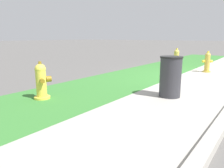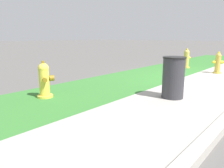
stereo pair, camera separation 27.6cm
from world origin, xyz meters
TOP-DOWN VIEW (x-y plane):
  - ground_plane at (0.00, 0.00)m, footprint 120.00×120.00m
  - sidewalk_pavement at (0.00, 0.00)m, footprint 18.00×1.88m
  - grass_verge at (0.00, 2.04)m, footprint 18.00×2.20m
  - fire_hydrant_by_grass_verge at (-4.21, 2.25)m, footprint 0.37×0.39m
  - fire_hydrant_at_driveway at (1.96, 1.73)m, footprint 0.39×0.36m
  - fire_hydrant_near_corner at (1.34, 0.38)m, footprint 0.33×0.34m
  - trash_bin at (-2.52, 0.19)m, footprint 0.46×0.46m

SIDE VIEW (x-z plane):
  - ground_plane at x=0.00m, z-range 0.00..0.00m
  - grass_verge at x=0.00m, z-range 0.00..0.01m
  - sidewalk_pavement at x=0.00m, z-range 0.00..0.01m
  - fire_hydrant_near_corner at x=1.34m, z-range -0.01..0.73m
  - fire_hydrant_by_grass_verge at x=-4.21m, z-range -0.01..0.76m
  - fire_hydrant_at_driveway at x=1.96m, z-range -0.01..0.76m
  - trash_bin at x=-2.52m, z-range 0.00..0.86m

